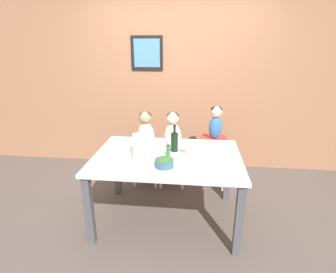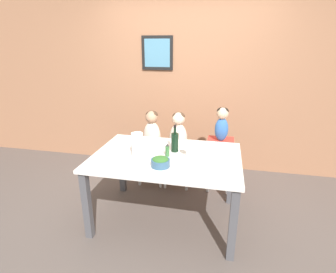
{
  "view_description": "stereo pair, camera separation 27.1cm",
  "coord_description": "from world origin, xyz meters",
  "px_view_note": "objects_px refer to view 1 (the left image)",
  "views": [
    {
      "loc": [
        0.27,
        -2.47,
        1.86
      ],
      "look_at": [
        0.0,
        0.08,
        0.95
      ],
      "focal_mm": 28.0,
      "sensor_mm": 36.0,
      "label": 1
    },
    {
      "loc": [
        0.54,
        -2.42,
        1.86
      ],
      "look_at": [
        0.0,
        0.08,
        0.95
      ],
      "focal_mm": 28.0,
      "sensor_mm": 36.0,
      "label": 2
    }
  ],
  "objects_px": {
    "person_child_center": "(173,132)",
    "paper_towel_roll": "(139,147)",
    "chair_far_left": "(147,157)",
    "chair_right_highchair": "(214,149)",
    "person_baby_right": "(216,120)",
    "dinner_plate_back_left": "(136,144)",
    "person_child_left": "(146,132)",
    "chair_far_center": "(173,158)",
    "wine_glass_near": "(188,144)",
    "salad_bowl_large": "(164,162)",
    "dinner_plate_front_left": "(112,163)",
    "wine_bottle": "(174,141)"
  },
  "relations": [
    {
      "from": "dinner_plate_back_left",
      "to": "wine_glass_near",
      "type": "bearing_deg",
      "value": -24.3
    },
    {
      "from": "person_child_left",
      "to": "wine_bottle",
      "type": "distance_m",
      "value": 0.79
    },
    {
      "from": "wine_bottle",
      "to": "paper_towel_roll",
      "type": "relative_size",
      "value": 1.1
    },
    {
      "from": "person_child_left",
      "to": "chair_far_center",
      "type": "bearing_deg",
      "value": -0.19
    },
    {
      "from": "chair_far_left",
      "to": "paper_towel_roll",
      "type": "distance_m",
      "value": 1.05
    },
    {
      "from": "paper_towel_roll",
      "to": "salad_bowl_large",
      "type": "bearing_deg",
      "value": -27.28
    },
    {
      "from": "chair_right_highchair",
      "to": "salad_bowl_large",
      "type": "distance_m",
      "value": 1.2
    },
    {
      "from": "chair_right_highchair",
      "to": "person_baby_right",
      "type": "bearing_deg",
      "value": 90.0
    },
    {
      "from": "chair_far_left",
      "to": "chair_right_highchair",
      "type": "height_order",
      "value": "chair_right_highchair"
    },
    {
      "from": "wine_glass_near",
      "to": "chair_far_left",
      "type": "bearing_deg",
      "value": 126.97
    },
    {
      "from": "chair_far_center",
      "to": "paper_towel_roll",
      "type": "height_order",
      "value": "paper_towel_roll"
    },
    {
      "from": "person_child_left",
      "to": "person_child_center",
      "type": "bearing_deg",
      "value": 0.0
    },
    {
      "from": "paper_towel_roll",
      "to": "person_child_left",
      "type": "bearing_deg",
      "value": 96.56
    },
    {
      "from": "chair_far_center",
      "to": "chair_right_highchair",
      "type": "relative_size",
      "value": 0.65
    },
    {
      "from": "paper_towel_roll",
      "to": "dinner_plate_back_left",
      "type": "relative_size",
      "value": 1.09
    },
    {
      "from": "person_child_left",
      "to": "wine_glass_near",
      "type": "xyz_separation_m",
      "value": [
        0.59,
        -0.78,
        0.15
      ]
    },
    {
      "from": "person_child_center",
      "to": "wine_glass_near",
      "type": "relative_size",
      "value": 3.16
    },
    {
      "from": "wine_bottle",
      "to": "dinner_plate_front_left",
      "type": "xyz_separation_m",
      "value": [
        -0.57,
        -0.38,
        -0.1
      ]
    },
    {
      "from": "wine_bottle",
      "to": "paper_towel_roll",
      "type": "height_order",
      "value": "wine_bottle"
    },
    {
      "from": "salad_bowl_large",
      "to": "dinner_plate_front_left",
      "type": "height_order",
      "value": "salad_bowl_large"
    },
    {
      "from": "person_child_center",
      "to": "paper_towel_roll",
      "type": "height_order",
      "value": "paper_towel_roll"
    },
    {
      "from": "wine_bottle",
      "to": "dinner_plate_back_left",
      "type": "distance_m",
      "value": 0.48
    },
    {
      "from": "chair_right_highchair",
      "to": "person_child_center",
      "type": "distance_m",
      "value": 0.59
    },
    {
      "from": "chair_far_left",
      "to": "person_child_center",
      "type": "relative_size",
      "value": 0.77
    },
    {
      "from": "person_baby_right",
      "to": "dinner_plate_back_left",
      "type": "bearing_deg",
      "value": -151.01
    },
    {
      "from": "dinner_plate_back_left",
      "to": "chair_far_left",
      "type": "bearing_deg",
      "value": 88.51
    },
    {
      "from": "person_child_center",
      "to": "person_baby_right",
      "type": "bearing_deg",
      "value": 0.05
    },
    {
      "from": "wine_glass_near",
      "to": "person_child_center",
      "type": "bearing_deg",
      "value": 106.3
    },
    {
      "from": "wine_glass_near",
      "to": "dinner_plate_front_left",
      "type": "distance_m",
      "value": 0.77
    },
    {
      "from": "person_child_center",
      "to": "paper_towel_roll",
      "type": "bearing_deg",
      "value": -105.79
    },
    {
      "from": "chair_far_left",
      "to": "dinner_plate_back_left",
      "type": "bearing_deg",
      "value": -91.49
    },
    {
      "from": "chair_right_highchair",
      "to": "chair_far_left",
      "type": "bearing_deg",
      "value": 180.0
    },
    {
      "from": "chair_right_highchair",
      "to": "dinner_plate_back_left",
      "type": "xyz_separation_m",
      "value": [
        -0.92,
        -0.51,
        0.23
      ]
    },
    {
      "from": "chair_right_highchair",
      "to": "person_child_left",
      "type": "relative_size",
      "value": 1.18
    },
    {
      "from": "chair_far_left",
      "to": "salad_bowl_large",
      "type": "distance_m",
      "value": 1.19
    },
    {
      "from": "chair_right_highchair",
      "to": "dinner_plate_back_left",
      "type": "distance_m",
      "value": 1.08
    },
    {
      "from": "chair_far_center",
      "to": "wine_bottle",
      "type": "bearing_deg",
      "value": -83.34
    },
    {
      "from": "paper_towel_roll",
      "to": "chair_right_highchair",
      "type": "bearing_deg",
      "value": 48.22
    },
    {
      "from": "wine_bottle",
      "to": "salad_bowl_large",
      "type": "height_order",
      "value": "wine_bottle"
    },
    {
      "from": "dinner_plate_front_left",
      "to": "dinner_plate_back_left",
      "type": "height_order",
      "value": "same"
    },
    {
      "from": "chair_far_center",
      "to": "wine_bottle",
      "type": "height_order",
      "value": "wine_bottle"
    },
    {
      "from": "salad_bowl_large",
      "to": "dinner_plate_front_left",
      "type": "relative_size",
      "value": 0.74
    },
    {
      "from": "chair_far_center",
      "to": "person_baby_right",
      "type": "bearing_deg",
      "value": 0.18
    },
    {
      "from": "person_child_center",
      "to": "wine_bottle",
      "type": "xyz_separation_m",
      "value": [
        0.08,
        -0.65,
        0.12
      ]
    },
    {
      "from": "wine_bottle",
      "to": "dinner_plate_back_left",
      "type": "height_order",
      "value": "wine_bottle"
    },
    {
      "from": "chair_right_highchair",
      "to": "wine_glass_near",
      "type": "xyz_separation_m",
      "value": [
        -0.32,
        -0.78,
        0.36
      ]
    },
    {
      "from": "person_baby_right",
      "to": "chair_far_center",
      "type": "bearing_deg",
      "value": -179.82
    },
    {
      "from": "chair_right_highchair",
      "to": "dinner_plate_back_left",
      "type": "bearing_deg",
      "value": -151.09
    },
    {
      "from": "chair_far_center",
      "to": "person_child_left",
      "type": "height_order",
      "value": "person_child_left"
    },
    {
      "from": "chair_far_center",
      "to": "wine_glass_near",
      "type": "height_order",
      "value": "wine_glass_near"
    }
  ]
}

